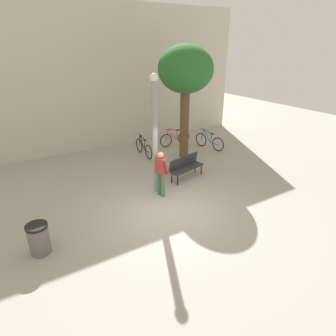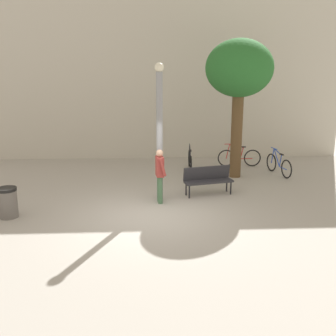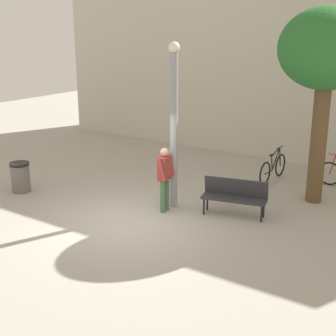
% 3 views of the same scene
% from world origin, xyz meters
% --- Properties ---
extents(ground_plane, '(36.00, 36.00, 0.00)m').
position_xyz_m(ground_plane, '(0.00, 0.00, 0.00)').
color(ground_plane, '#A8A399').
extents(building_facade, '(17.27, 2.00, 6.91)m').
position_xyz_m(building_facade, '(0.00, 8.27, 3.45)').
color(building_facade, beige).
rests_on(building_facade, ground_plane).
extents(lamppost, '(0.28, 0.28, 4.20)m').
position_xyz_m(lamppost, '(0.30, 1.49, 2.23)').
color(lamppost, gray).
rests_on(lamppost, ground_plane).
extents(person_by_lamppost, '(0.33, 0.61, 1.67)m').
position_xyz_m(person_by_lamppost, '(0.29, 1.09, 0.97)').
color(person_by_lamppost, '#47704C').
rests_on(person_by_lamppost, ground_plane).
extents(park_bench, '(1.67, 0.83, 0.92)m').
position_xyz_m(park_bench, '(1.88, 1.85, 0.55)').
color(park_bench, '#2D2D33').
rests_on(park_bench, ground_plane).
extents(plaza_tree, '(2.43, 2.43, 5.06)m').
position_xyz_m(plaza_tree, '(3.23, 3.93, 3.92)').
color(plaza_tree, brown).
rests_on(plaza_tree, ground_plane).
extents(bicycle_black, '(0.13, 1.81, 0.97)m').
position_xyz_m(bicycle_black, '(1.63, 5.03, 0.38)').
color(bicycle_black, black).
rests_on(bicycle_black, ground_plane).
extents(bicycle_red, '(1.81, 0.12, 0.97)m').
position_xyz_m(bicycle_red, '(3.73, 5.50, 0.38)').
color(bicycle_red, black).
rests_on(bicycle_red, ground_plane).
extents(bicycle_blue, '(0.46, 1.77, 0.97)m').
position_xyz_m(bicycle_blue, '(4.98, 4.15, 0.38)').
color(bicycle_blue, black).
rests_on(bicycle_blue, ground_plane).
extents(trash_bin, '(0.55, 0.55, 0.85)m').
position_xyz_m(trash_bin, '(-3.97, 0.06, 0.43)').
color(trash_bin, '#66605B').
rests_on(trash_bin, ground_plane).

